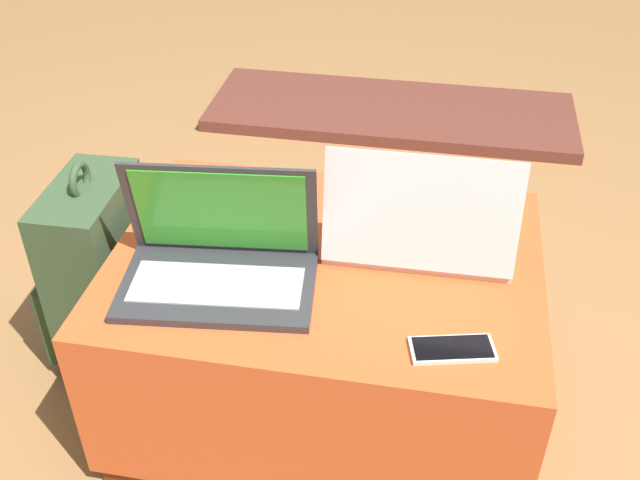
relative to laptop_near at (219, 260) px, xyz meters
name	(u,v)px	position (x,y,z in m)	size (l,w,h in m)	color
ground_plane	(325,398)	(0.19, 0.11, -0.47)	(14.00, 14.00, 0.00)	#9E7042
ottoman	(325,333)	(0.19, 0.11, -0.26)	(0.87, 0.65, 0.42)	maroon
laptop_near	(219,260)	(0.00, 0.00, 0.00)	(0.39, 0.26, 0.23)	#333338
laptop_far	(419,228)	(0.37, 0.17, 0.00)	(0.38, 0.24, 0.24)	silver
cell_phone	(452,349)	(0.45, -0.12, -0.04)	(0.16, 0.10, 0.01)	white
backpack	(98,278)	(-0.37, 0.17, -0.24)	(0.20, 0.29, 0.54)	#385133
fireplace_hearth	(391,112)	(0.19, 1.57, -0.45)	(1.40, 0.50, 0.04)	brown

